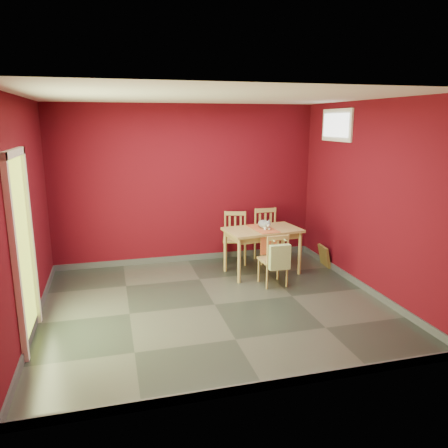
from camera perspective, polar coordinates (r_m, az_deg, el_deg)
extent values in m
plane|color=#2D342D|center=(5.98, -1.23, -10.48)|extent=(4.50, 4.50, 0.00)
plane|color=#4E0811|center=(7.51, -4.91, 5.11)|extent=(4.50, 0.00, 4.50)
plane|color=#4E0811|center=(3.71, 6.01, -3.34)|extent=(4.50, 0.00, 4.50)
plane|color=#4E0811|center=(5.51, -24.68, 0.98)|extent=(0.00, 4.00, 4.00)
plane|color=#4E0811|center=(6.48, 18.47, 3.18)|extent=(0.00, 4.00, 4.00)
plane|color=white|center=(5.48, -1.37, 16.32)|extent=(4.50, 4.50, 0.00)
cube|color=#3F4244|center=(7.79, -4.70, -4.41)|extent=(4.50, 0.02, 0.10)
cube|color=#3F4244|center=(4.28, 5.50, -20.22)|extent=(4.50, 0.02, 0.10)
cube|color=#3F4244|center=(5.90, -23.32, -11.45)|extent=(0.03, 4.00, 0.10)
cube|color=#3F4244|center=(6.80, 17.58, -7.67)|extent=(0.03, 4.00, 0.10)
cube|color=#B7D838|center=(5.20, -24.91, -3.42)|extent=(0.02, 0.85, 2.05)
cube|color=white|center=(4.75, -25.60, -4.51)|extent=(0.06, 0.08, 2.13)
cube|color=white|center=(5.63, -23.94, -1.70)|extent=(0.06, 0.08, 2.13)
cube|color=white|center=(5.02, -25.83, 8.34)|extent=(0.06, 1.01, 0.08)
cube|color=white|center=(7.23, 14.54, 12.39)|extent=(0.03, 0.90, 0.50)
cube|color=white|center=(7.22, 14.39, 12.40)|extent=(0.02, 0.76, 0.36)
cube|color=silver|center=(8.14, 6.42, -1.84)|extent=(0.08, 0.02, 0.12)
cube|color=#A58A4D|center=(6.99, 5.07, -0.79)|extent=(1.25, 0.82, 0.04)
cube|color=#A58A4D|center=(7.01, 5.05, -1.34)|extent=(1.12, 0.69, 0.10)
cylinder|color=#A58A4D|center=(6.63, 2.00, -4.84)|extent=(0.05, 0.05, 0.70)
cylinder|color=#A58A4D|center=(7.13, 0.17, -3.53)|extent=(0.05, 0.05, 0.70)
cylinder|color=#A58A4D|center=(7.10, 9.86, -3.80)|extent=(0.05, 0.05, 0.70)
cylinder|color=#A58A4D|center=(7.57, 7.63, -2.64)|extent=(0.05, 0.05, 0.70)
cube|color=#B3542E|center=(6.99, 5.07, -0.60)|extent=(0.39, 0.68, 0.01)
cube|color=#B3542E|center=(6.74, 5.98, -2.61)|extent=(0.31, 0.04, 0.32)
cube|color=#A58A4D|center=(7.57, 1.45, -1.98)|extent=(0.51, 0.51, 0.04)
cylinder|color=#A58A4D|center=(7.46, 0.09, -3.95)|extent=(0.04, 0.04, 0.40)
cylinder|color=#A58A4D|center=(7.80, 0.15, -3.19)|extent=(0.04, 0.04, 0.40)
cylinder|color=#A58A4D|center=(7.46, 2.79, -3.97)|extent=(0.04, 0.04, 0.40)
cylinder|color=#A58A4D|center=(7.80, 2.74, -3.21)|extent=(0.04, 0.04, 0.40)
cylinder|color=#A58A4D|center=(7.68, 0.16, 0.09)|extent=(0.04, 0.04, 0.44)
cylinder|color=#A58A4D|center=(7.68, 2.77, 0.07)|extent=(0.04, 0.04, 0.44)
cube|color=#A58A4D|center=(7.64, 1.47, 1.39)|extent=(0.36, 0.14, 0.07)
cube|color=#A58A4D|center=(7.69, 0.74, -0.20)|extent=(0.04, 0.03, 0.34)
cube|color=#A58A4D|center=(7.69, 1.46, -0.20)|extent=(0.04, 0.03, 0.34)
cube|color=#A58A4D|center=(7.69, 2.19, -0.21)|extent=(0.04, 0.03, 0.34)
cube|color=#A58A4D|center=(7.67, 5.83, -1.68)|extent=(0.43, 0.43, 0.04)
cylinder|color=#A58A4D|center=(7.51, 4.96, -3.82)|extent=(0.04, 0.04, 0.42)
cylinder|color=#A58A4D|center=(7.84, 4.07, -3.06)|extent=(0.04, 0.04, 0.42)
cylinder|color=#A58A4D|center=(7.63, 7.57, -3.60)|extent=(0.04, 0.04, 0.42)
cylinder|color=#A58A4D|center=(7.96, 6.58, -2.86)|extent=(0.04, 0.04, 0.42)
cylinder|color=#A58A4D|center=(7.72, 4.13, 0.36)|extent=(0.04, 0.04, 0.46)
cylinder|color=#A58A4D|center=(7.84, 6.67, 0.51)|extent=(0.04, 0.04, 0.46)
cube|color=#A58A4D|center=(7.74, 5.44, 1.80)|extent=(0.39, 0.04, 0.07)
cube|color=#A58A4D|center=(7.75, 4.69, 0.10)|extent=(0.04, 0.02, 0.36)
cube|color=#A58A4D|center=(7.79, 5.40, 0.14)|extent=(0.04, 0.02, 0.36)
cube|color=#A58A4D|center=(7.82, 6.11, 0.18)|extent=(0.04, 0.02, 0.36)
cube|color=#A58A4D|center=(6.60, 6.41, -4.68)|extent=(0.39, 0.39, 0.04)
cylinder|color=#A58A4D|center=(6.87, 7.05, -5.75)|extent=(0.03, 0.03, 0.37)
cylinder|color=#A58A4D|center=(6.59, 8.22, -6.60)|extent=(0.03, 0.03, 0.37)
cylinder|color=#A58A4D|center=(6.74, 4.56, -6.05)|extent=(0.03, 0.03, 0.37)
cylinder|color=#A58A4D|center=(6.47, 5.64, -6.93)|extent=(0.03, 0.03, 0.37)
cylinder|color=#A58A4D|center=(6.47, 8.34, -3.10)|extent=(0.03, 0.03, 0.40)
cylinder|color=#A58A4D|center=(6.33, 5.73, -3.37)|extent=(0.03, 0.03, 0.40)
cube|color=#A58A4D|center=(6.35, 7.09, -1.81)|extent=(0.34, 0.05, 0.06)
cube|color=#A58A4D|center=(6.45, 7.76, -3.47)|extent=(0.03, 0.02, 0.31)
cube|color=#A58A4D|center=(6.41, 7.04, -3.54)|extent=(0.03, 0.02, 0.31)
cube|color=#A58A4D|center=(6.37, 6.31, -3.62)|extent=(0.03, 0.02, 0.31)
cube|color=#9AB171|center=(6.36, 7.29, -4.32)|extent=(0.31, 0.10, 0.37)
cylinder|color=#9AB171|center=(6.31, 6.42, -2.13)|extent=(0.02, 0.15, 0.02)
cylinder|color=#9AB171|center=(6.37, 7.88, -2.01)|extent=(0.02, 0.15, 0.02)
cube|color=brown|center=(7.63, 12.96, -4.09)|extent=(0.14, 0.36, 0.35)
cube|color=black|center=(7.63, 12.93, -4.09)|extent=(0.10, 0.25, 0.25)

